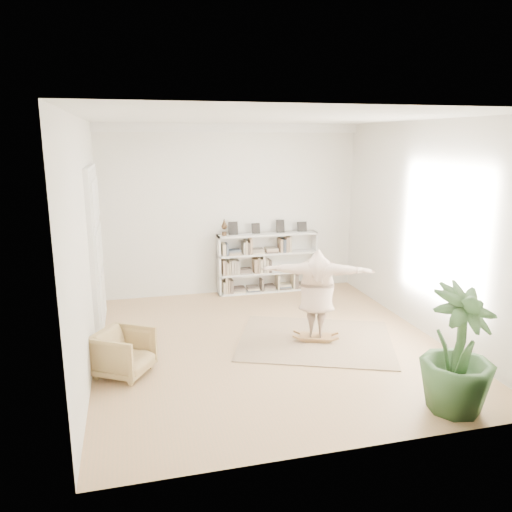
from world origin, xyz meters
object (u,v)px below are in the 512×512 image
Objects in this scene: person at (317,291)px; houseplant at (459,350)px; bookshelf at (267,263)px; rocker_board at (316,337)px; armchair at (124,353)px.

person is 1.15× the size of houseplant.
houseplant is (0.92, -5.37, 0.16)m from bookshelf.
bookshelf is 1.39× the size of houseplant.
houseplant is (0.88, -2.46, -0.08)m from person.
bookshelf is 2.96m from rocker_board.
bookshelf is 1.21× the size of person.
bookshelf is 4.55m from armchair.
bookshelf is 3.67× the size of rocker_board.
rocker_board is at bearing -49.78° from armchair.
bookshelf reaches higher than houseplant.
rocker_board is 0.33× the size of person.
person is at bearing 109.74° from houseplant.
houseplant is at bearing 131.40° from person.
rocker_board is (3.08, 0.47, -0.26)m from armchair.
armchair reaches higher than rocker_board.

